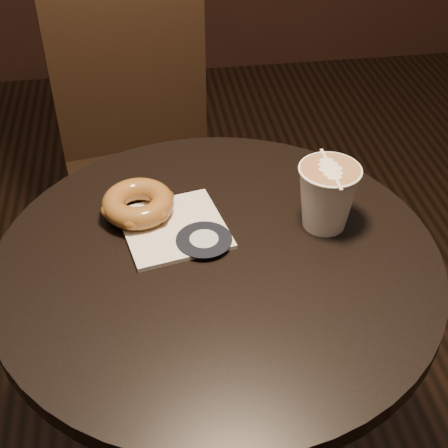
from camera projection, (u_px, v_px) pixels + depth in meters
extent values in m
cylinder|color=black|center=(217.00, 261.00, 0.98)|extent=(0.70, 0.70, 0.03)
cylinder|color=black|center=(219.00, 399.00, 1.21)|extent=(0.07, 0.07, 0.70)
cube|color=black|center=(152.00, 188.00, 1.62)|extent=(0.46, 0.46, 0.04)
cube|color=black|center=(127.00, 55.00, 1.57)|extent=(0.40, 0.11, 0.54)
cylinder|color=black|center=(109.00, 308.00, 1.60)|extent=(0.04, 0.04, 0.45)
cylinder|color=black|center=(234.00, 279.00, 1.68)|extent=(0.04, 0.04, 0.45)
cylinder|color=black|center=(89.00, 228.00, 1.85)|extent=(0.04, 0.04, 0.45)
cylinder|color=black|center=(198.00, 206.00, 1.93)|extent=(0.04, 0.04, 0.45)
cube|color=silver|center=(174.00, 228.00, 1.02)|extent=(0.19, 0.19, 0.01)
torus|color=brown|center=(138.00, 203.00, 1.03)|extent=(0.12, 0.12, 0.04)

